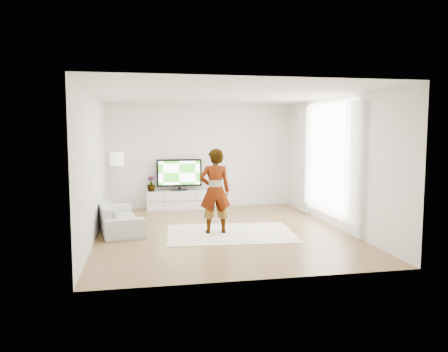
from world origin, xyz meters
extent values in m
plane|color=olive|center=(0.00, 0.00, 0.00)|extent=(6.00, 6.00, 0.00)
plane|color=white|center=(0.00, 0.00, 2.80)|extent=(6.00, 6.00, 0.00)
cube|color=silver|center=(-2.50, 0.00, 1.40)|extent=(0.02, 6.00, 2.80)
cube|color=silver|center=(2.50, 0.00, 1.40)|extent=(0.02, 6.00, 2.80)
cube|color=silver|center=(0.00, 3.00, 1.40)|extent=(5.00, 0.02, 2.80)
cube|color=silver|center=(0.00, -3.00, 1.40)|extent=(5.00, 0.02, 2.80)
cube|color=white|center=(2.48, 0.30, 1.45)|extent=(0.01, 2.60, 2.50)
cube|color=white|center=(2.40, -1.00, 1.35)|extent=(0.04, 0.70, 2.60)
cube|color=white|center=(2.40, 1.60, 1.35)|extent=(0.04, 0.70, 2.60)
cube|color=white|center=(-0.61, 2.77, 0.24)|extent=(1.74, 0.49, 0.49)
cube|color=black|center=(-0.61, 2.52, 0.24)|extent=(1.69, 0.00, 0.01)
cube|color=black|center=(-1.05, 2.52, 0.24)|extent=(0.01, 0.00, 0.43)
cube|color=black|center=(-0.18, 2.52, 0.24)|extent=(0.01, 0.00, 0.43)
cube|color=black|center=(-0.61, 2.79, 0.50)|extent=(0.43, 0.23, 0.02)
cube|color=black|center=(-0.61, 2.79, 0.55)|extent=(0.09, 0.05, 0.09)
cube|color=black|center=(-0.61, 2.79, 0.96)|extent=(1.20, 0.06, 0.73)
cube|color=#239017|center=(-0.61, 2.76, 0.96)|extent=(1.09, 0.01, 0.62)
cube|color=white|center=(0.15, 2.77, 0.59)|extent=(0.06, 0.16, 0.21)
cube|color=#4CB2FF|center=(0.15, 2.69, 0.61)|extent=(0.01, 0.00, 0.12)
imported|color=#3F7238|center=(-1.35, 2.77, 0.69)|extent=(0.26, 0.26, 0.40)
cube|color=#EBE4C8|center=(0.15, -0.24, 0.01)|extent=(2.67, 2.02, 0.01)
imported|color=#334772|center=(-0.15, -0.15, 0.87)|extent=(0.64, 0.44, 1.71)
imported|color=silver|center=(-2.08, 0.50, 0.29)|extent=(1.09, 2.07, 0.57)
cylinder|color=silver|center=(-2.20, 2.65, 0.01)|extent=(0.26, 0.26, 0.02)
cylinder|color=silver|center=(-2.20, 2.65, 0.60)|extent=(0.03, 0.03, 1.17)
cylinder|color=white|center=(-2.20, 2.65, 1.35)|extent=(0.34, 0.34, 0.33)
camera|label=1|loc=(-1.61, -8.72, 2.08)|focal=35.00mm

